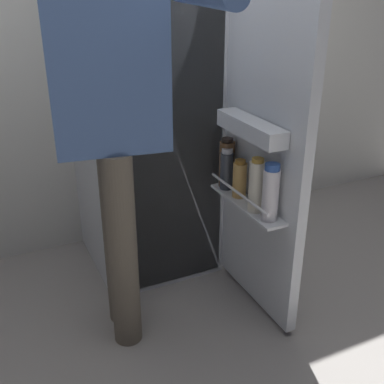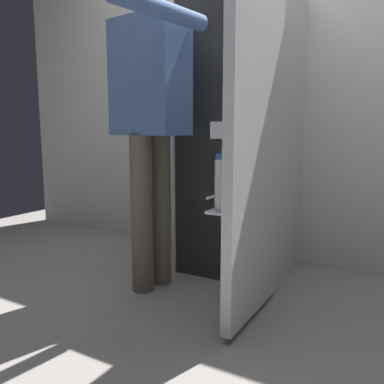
# 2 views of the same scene
# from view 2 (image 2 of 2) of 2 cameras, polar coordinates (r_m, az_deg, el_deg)

# --- Properties ---
(ground_plane) EXTENTS (5.32, 5.32, 0.00)m
(ground_plane) POSITION_cam_2_polar(r_m,az_deg,el_deg) (2.19, 0.56, -15.07)
(ground_plane) COLOR gray
(kitchen_wall) EXTENTS (4.40, 0.10, 2.53)m
(kitchen_wall) POSITION_cam_2_polar(r_m,az_deg,el_deg) (2.87, 10.11, 16.31)
(kitchen_wall) COLOR silver
(kitchen_wall) RESTS_ON ground_plane
(refrigerator) EXTENTS (0.65, 1.22, 1.70)m
(refrigerator) POSITION_cam_2_polar(r_m,az_deg,el_deg) (2.45, 7.05, 7.96)
(refrigerator) COLOR silver
(refrigerator) RESTS_ON ground_plane
(person) EXTENTS (0.56, 0.78, 1.72)m
(person) POSITION_cam_2_polar(r_m,az_deg,el_deg) (2.20, -5.86, 12.73)
(person) COLOR #665B4C
(person) RESTS_ON ground_plane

